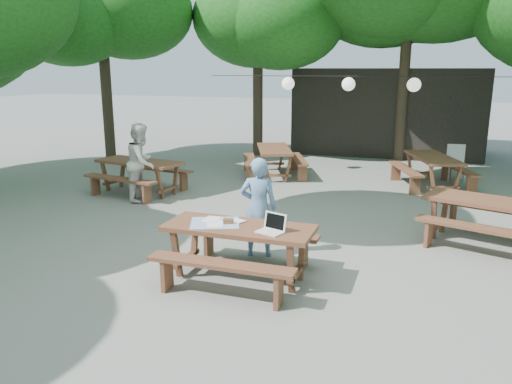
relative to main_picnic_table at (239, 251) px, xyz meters
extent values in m
plane|color=slate|center=(0.48, 1.15, -0.39)|extent=(80.00, 80.00, 0.00)
cube|color=black|center=(0.98, 11.65, 1.01)|extent=(6.00, 3.00, 2.80)
cube|color=#542E1D|center=(0.00, 0.00, 0.33)|extent=(2.00, 0.80, 0.06)
cube|color=#542E1D|center=(0.00, -0.65, 0.06)|extent=(1.90, 0.28, 0.05)
cube|color=#542E1D|center=(0.00, 0.65, 0.06)|extent=(1.90, 0.28, 0.05)
cube|color=#542E1D|center=(0.00, 0.00, -0.04)|extent=(1.70, 0.70, 0.69)
cube|color=#542E1D|center=(-3.88, 3.78, 0.33)|extent=(2.11, 1.12, 0.06)
cube|color=#542E1D|center=(-3.99, 3.14, 0.06)|extent=(1.92, 0.60, 0.05)
cube|color=#542E1D|center=(-3.77, 4.42, 0.06)|extent=(1.92, 0.60, 0.05)
cube|color=#542E1D|center=(-3.88, 3.78, -0.04)|extent=(1.79, 0.98, 0.69)
cube|color=#542E1D|center=(3.34, 2.55, 0.33)|extent=(2.15, 1.39, 0.06)
cube|color=#542E1D|center=(3.14, 1.94, 0.06)|extent=(1.89, 0.87, 0.05)
cube|color=#542E1D|center=(3.55, 3.17, 0.06)|extent=(1.89, 0.87, 0.05)
cube|color=#542E1D|center=(3.34, 2.55, -0.04)|extent=(1.83, 1.20, 0.69)
cube|color=#542E1D|center=(-1.51, 6.57, 0.33)|extent=(1.49, 2.15, 0.06)
cube|color=#542E1D|center=(-0.91, 6.82, 0.06)|extent=(0.97, 1.87, 0.05)
cube|color=#542E1D|center=(-2.11, 6.33, 0.06)|extent=(0.97, 1.87, 0.05)
cube|color=#542E1D|center=(-1.51, 6.57, -0.04)|extent=(1.28, 1.84, 0.69)
cube|color=#542E1D|center=(2.46, 6.56, 0.33)|extent=(1.43, 2.15, 0.06)
cube|color=#542E1D|center=(3.08, 6.78, 0.06)|extent=(0.91, 1.88, 0.05)
cube|color=#542E1D|center=(1.85, 6.34, 0.06)|extent=(0.91, 1.88, 0.05)
cube|color=#542E1D|center=(2.46, 6.56, -0.04)|extent=(1.24, 1.84, 0.69)
imported|color=#6890BF|center=(-0.03, 0.91, 0.37)|extent=(0.63, 0.49, 1.52)
imported|color=white|center=(-3.47, 3.23, 0.45)|extent=(0.76, 0.91, 1.67)
cube|color=silver|center=(3.04, 7.58, 0.01)|extent=(0.49, 0.49, 0.04)
cube|color=silver|center=(3.02, 7.78, 0.27)|extent=(0.44, 0.09, 0.48)
cube|color=silver|center=(3.04, 7.58, -0.20)|extent=(0.47, 0.47, 0.38)
cube|color=white|center=(0.48, -0.15, 0.37)|extent=(0.39, 0.32, 0.02)
cube|color=white|center=(0.52, -0.04, 0.49)|extent=(0.33, 0.16, 0.23)
cube|color=black|center=(0.52, -0.04, 0.49)|extent=(0.28, 0.13, 0.19)
cube|color=#376CBC|center=(-0.35, 0.00, 0.37)|extent=(0.81, 0.75, 0.01)
cube|color=white|center=(-0.34, -0.04, 0.37)|extent=(0.32, 0.36, 0.00)
cube|color=white|center=(-0.12, 0.12, 0.37)|extent=(0.30, 0.35, 0.00)
cube|color=white|center=(-0.45, 0.11, 0.38)|extent=(0.22, 0.30, 0.00)
cube|color=brown|center=(-0.16, 0.02, 0.41)|extent=(0.15, 0.12, 0.06)
cylinder|color=black|center=(0.98, 7.15, 2.21)|extent=(9.00, 0.02, 0.02)
sphere|color=white|center=(-1.32, 7.15, 2.01)|extent=(0.34, 0.34, 0.34)
sphere|color=white|center=(0.28, 7.15, 2.01)|extent=(0.34, 0.34, 0.34)
sphere|color=white|center=(1.88, 7.15, 2.01)|extent=(0.34, 0.34, 0.34)
cylinder|color=#2D2319|center=(-7.02, 7.15, 1.79)|extent=(0.32, 0.32, 4.36)
ellipsoid|color=#185215|center=(-7.02, 7.15, 4.27)|extent=(3.98, 3.98, 2.98)
cylinder|color=#2D2319|center=(-3.02, 9.65, 1.75)|extent=(0.32, 0.32, 4.27)
ellipsoid|color=#185215|center=(-3.02, 9.65, 4.18)|extent=(4.43, 4.43, 3.33)
cylinder|color=#2D2319|center=(1.48, 10.15, 2.26)|extent=(0.32, 0.32, 5.29)
camera|label=1|loc=(2.28, -5.92, 2.40)|focal=35.00mm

